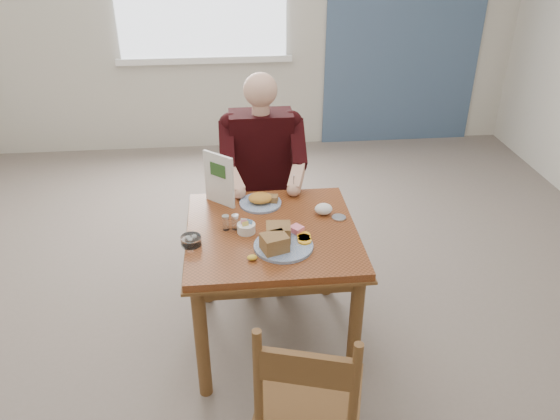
{
  "coord_description": "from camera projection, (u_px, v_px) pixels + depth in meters",
  "views": [
    {
      "loc": [
        -0.21,
        -2.47,
        2.27
      ],
      "look_at": [
        0.04,
        0.0,
        0.87
      ],
      "focal_mm": 35.0,
      "sensor_mm": 36.0,
      "label": 1
    }
  ],
  "objects": [
    {
      "name": "near_plate",
      "position": [
        281.0,
        241.0,
        2.74
      ],
      "size": [
        0.35,
        0.35,
        0.1
      ],
      "color": "white",
      "rests_on": "table"
    },
    {
      "name": "far_plate",
      "position": [
        261.0,
        200.0,
        3.14
      ],
      "size": [
        0.29,
        0.29,
        0.07
      ],
      "color": "white",
      "rests_on": "table"
    },
    {
      "name": "floor",
      "position": [
        273.0,
        336.0,
        3.27
      ],
      "size": [
        6.0,
        6.0,
        0.0
      ],
      "primitive_type": "plane",
      "color": "#6E6259",
      "rests_on": "ground"
    },
    {
      "name": "metal_dish",
      "position": [
        339.0,
        218.0,
        3.0
      ],
      "size": [
        0.09,
        0.09,
        0.01
      ],
      "primitive_type": "cylinder",
      "rotation": [
        0.0,
        0.0,
        -0.11
      ],
      "color": "silver",
      "rests_on": "table"
    },
    {
      "name": "shakers",
      "position": [
        230.0,
        222.0,
        2.89
      ],
      "size": [
        0.09,
        0.04,
        0.08
      ],
      "color": "white",
      "rests_on": "table"
    },
    {
      "name": "menu",
      "position": [
        219.0,
        179.0,
        3.08
      ],
      "size": [
        0.17,
        0.15,
        0.31
      ],
      "color": "white",
      "rests_on": "table"
    },
    {
      "name": "napkin",
      "position": [
        324.0,
        209.0,
        3.03
      ],
      "size": [
        0.12,
        0.11,
        0.06
      ],
      "primitive_type": "ellipsoid",
      "rotation": [
        0.0,
        0.0,
        0.32
      ],
      "color": "white",
      "rests_on": "table"
    },
    {
      "name": "caddy",
      "position": [
        246.0,
        228.0,
        2.87
      ],
      "size": [
        0.12,
        0.12,
        0.07
      ],
      "color": "white",
      "rests_on": "table"
    },
    {
      "name": "wall_back",
      "position": [
        244.0,
        7.0,
        5.18
      ],
      "size": [
        5.5,
        0.0,
        5.5
      ],
      "primitive_type": "plane",
      "rotation": [
        1.57,
        0.0,
        0.0
      ],
      "color": "beige",
      "rests_on": "ground"
    },
    {
      "name": "lemon_wedge",
      "position": [
        252.0,
        258.0,
        2.65
      ],
      "size": [
        0.06,
        0.05,
        0.03
      ],
      "primitive_type": "ellipsoid",
      "rotation": [
        0.0,
        0.0,
        -0.34
      ],
      "color": "yellow",
      "rests_on": "table"
    },
    {
      "name": "chair_far",
      "position": [
        262.0,
        203.0,
        3.73
      ],
      "size": [
        0.42,
        0.42,
        0.95
      ],
      "color": "brown",
      "rests_on": "ground"
    },
    {
      "name": "accent_panel",
      "position": [
        408.0,
        5.0,
        5.31
      ],
      "size": [
        1.6,
        0.02,
        2.8
      ],
      "primitive_type": "cube",
      "color": "#405877",
      "rests_on": "ground"
    },
    {
      "name": "diner",
      "position": [
        262.0,
        164.0,
        3.49
      ],
      "size": [
        0.53,
        0.56,
        1.39
      ],
      "color": "tan",
      "rests_on": "chair_far"
    },
    {
      "name": "table",
      "position": [
        272.0,
        247.0,
        2.96
      ],
      "size": [
        0.92,
        0.92,
        0.75
      ],
      "color": "brown",
      "rests_on": "ground"
    },
    {
      "name": "creamer",
      "position": [
        191.0,
        241.0,
        2.76
      ],
      "size": [
        0.12,
        0.12,
        0.05
      ],
      "color": "white",
      "rests_on": "table"
    },
    {
      "name": "chair_near",
      "position": [
        309.0,
        402.0,
        2.24
      ],
      "size": [
        0.52,
        0.52,
        0.95
      ],
      "color": "brown",
      "rests_on": "ground"
    }
  ]
}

